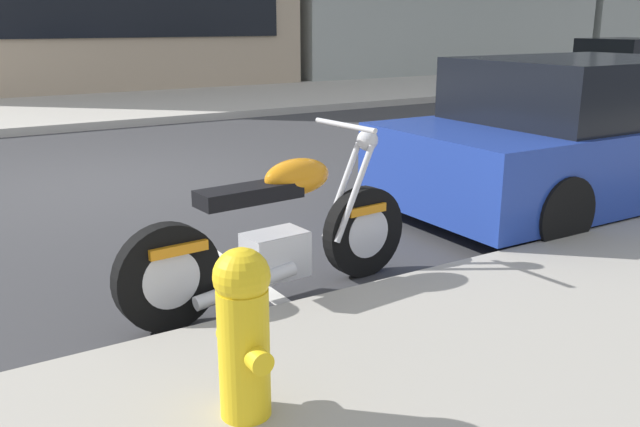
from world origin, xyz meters
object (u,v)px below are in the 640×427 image
(parked_car_near_corner, at_px, (588,137))
(car_opposite_curb, at_px, (622,66))
(fire_hydrant, at_px, (243,329))
(parked_motorcycle, at_px, (278,236))

(parked_car_near_corner, distance_m, car_opposite_curb, 12.65)
(car_opposite_curb, height_order, fire_hydrant, car_opposite_curb)
(parked_motorcycle, xyz_separation_m, fire_hydrant, (-0.88, -1.33, 0.11))
(parked_motorcycle, height_order, car_opposite_curb, car_opposite_curb)
(parked_car_near_corner, xyz_separation_m, car_opposite_curb, (10.59, 6.93, -0.04))
(car_opposite_curb, xyz_separation_m, fire_hydrant, (-15.22, -8.76, -0.09))
(parked_motorcycle, distance_m, car_opposite_curb, 16.16)
(parked_car_near_corner, distance_m, fire_hydrant, 4.99)
(parked_motorcycle, distance_m, parked_car_near_corner, 3.80)
(fire_hydrant, bearing_deg, car_opposite_curb, 29.93)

